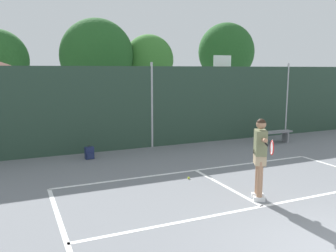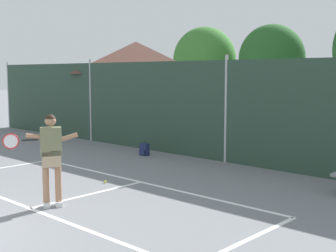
% 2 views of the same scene
% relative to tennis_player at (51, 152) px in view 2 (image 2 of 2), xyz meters
% --- Properties ---
extents(chainlink_fence, '(26.09, 0.09, 3.19)m').
position_rel_tennis_player_xyz_m(chainlink_fence, '(-0.20, 6.14, 0.41)').
color(chainlink_fence, '#284233').
rests_on(chainlink_fence, ground).
extents(clubhouse_building, '(5.50, 5.18, 4.06)m').
position_rel_tennis_player_xyz_m(clubhouse_building, '(-7.58, 9.41, 0.99)').
color(clubhouse_building, beige).
rests_on(clubhouse_building, ground).
extents(tennis_player, '(0.66, 1.33, 1.85)m').
position_rel_tennis_player_xyz_m(tennis_player, '(0.00, 0.00, 0.00)').
color(tennis_player, silver).
rests_on(tennis_player, ground).
extents(tennis_ball, '(0.07, 0.07, 0.07)m').
position_rel_tennis_player_xyz_m(tennis_ball, '(-0.76, 1.99, -1.08)').
color(tennis_ball, '#CCE033').
rests_on(tennis_ball, ground).
extents(backpack_navy, '(0.29, 0.26, 0.46)m').
position_rel_tennis_player_xyz_m(backpack_navy, '(-2.76, 5.25, -0.92)').
color(backpack_navy, navy).
rests_on(backpack_navy, ground).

